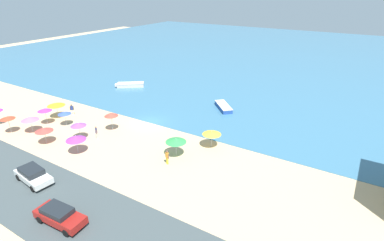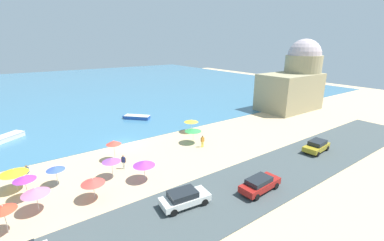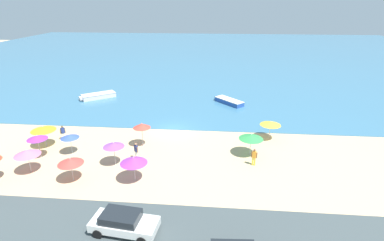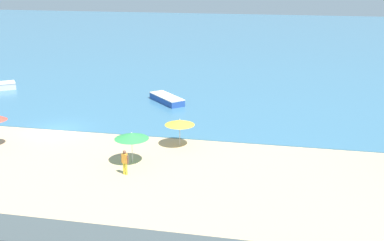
% 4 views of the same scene
% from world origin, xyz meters
% --- Properties ---
extents(ground_plane, '(160.00, 160.00, 0.00)m').
position_xyz_m(ground_plane, '(0.00, 0.00, 0.00)').
color(ground_plane, '#CEAF83').
extents(sea, '(150.00, 110.00, 0.05)m').
position_xyz_m(sea, '(0.00, 55.00, 0.03)').
color(sea, teal).
rests_on(sea, ground_plane).
extents(beach_umbrella_0, '(2.29, 2.29, 2.30)m').
position_xyz_m(beach_umbrella_0, '(-1.77, -10.94, 1.97)').
color(beach_umbrella_0, '#B2B2B7').
rests_on(beach_umbrella_0, ground_plane).
extents(beach_umbrella_1, '(2.49, 2.49, 2.33)m').
position_xyz_m(beach_umbrella_1, '(-12.77, -5.48, 2.05)').
color(beach_umbrella_1, '#B2B2B7').
rests_on(beach_umbrella_1, ground_plane).
extents(beach_umbrella_3, '(1.80, 1.80, 2.64)m').
position_xyz_m(beach_umbrella_3, '(-2.66, -4.45, 2.32)').
color(beach_umbrella_3, '#B2B2B7').
rests_on(beach_umbrella_3, ground_plane).
extents(beach_umbrella_4, '(2.38, 2.38, 2.26)m').
position_xyz_m(beach_umbrella_4, '(8.40, -5.48, 1.98)').
color(beach_umbrella_4, '#B2B2B7').
rests_on(beach_umbrella_4, ground_plane).
extents(beach_umbrella_5, '(2.23, 2.23, 2.27)m').
position_xyz_m(beach_umbrella_5, '(-11.43, -10.41, 1.96)').
color(beach_umbrella_5, '#B2B2B7').
rests_on(beach_umbrella_5, ground_plane).
extents(beach_umbrella_6, '(2.13, 2.13, 2.16)m').
position_xyz_m(beach_umbrella_6, '(-7.03, -11.40, 1.87)').
color(beach_umbrella_6, '#B2B2B7').
rests_on(beach_umbrella_6, ground_plane).
extents(beach_umbrella_8, '(1.92, 1.92, 2.44)m').
position_xyz_m(beach_umbrella_8, '(-12.02, -7.80, 2.18)').
color(beach_umbrella_8, '#B2B2B7').
rests_on(beach_umbrella_8, ground_plane).
extents(beach_umbrella_9, '(1.95, 1.95, 2.29)m').
position_xyz_m(beach_umbrella_9, '(-4.32, -8.45, 2.04)').
color(beach_umbrella_9, '#B2B2B7').
rests_on(beach_umbrella_9, ground_plane).
extents(beach_umbrella_10, '(2.26, 2.26, 2.15)m').
position_xyz_m(beach_umbrella_10, '(10.86, -1.53, 1.88)').
color(beach_umbrella_10, '#B2B2B7').
rests_on(beach_umbrella_10, ground_plane).
extents(beach_umbrella_11, '(1.78, 1.78, 2.13)m').
position_xyz_m(beach_umbrella_11, '(-9.37, -6.68, 1.87)').
color(beach_umbrella_11, '#B2B2B7').
rests_on(beach_umbrella_11, ground_plane).
extents(bather_0, '(0.45, 0.41, 1.71)m').
position_xyz_m(bather_0, '(-2.61, -7.27, 0.96)').
color(bather_0, white).
rests_on(bather_0, ground_plane).
extents(bather_1, '(0.42, 0.44, 1.68)m').
position_xyz_m(bather_1, '(-11.71, -3.75, 0.94)').
color(bather_1, white).
rests_on(bather_1, ground_plane).
extents(bather_2, '(0.55, 0.31, 1.69)m').
position_xyz_m(bather_2, '(8.56, -7.47, 0.95)').
color(bather_2, yellow).
rests_on(bather_2, ground_plane).
extents(parked_car_0, '(4.58, 2.38, 1.45)m').
position_xyz_m(parked_car_0, '(-0.87, -17.03, 0.83)').
color(parked_car_0, silver).
rests_on(parked_car_0, coastal_road).
extents(skiff_nearshore, '(4.37, 4.53, 0.68)m').
position_xyz_m(skiff_nearshore, '(6.73, 10.27, 0.39)').
color(skiff_nearshore, '#2950A2').
rests_on(skiff_nearshore, sea).
extents(skiff_offshore, '(5.21, 4.46, 0.74)m').
position_xyz_m(skiff_offshore, '(-13.58, 11.14, 0.42)').
color(skiff_offshore, silver).
rests_on(skiff_offshore, sea).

